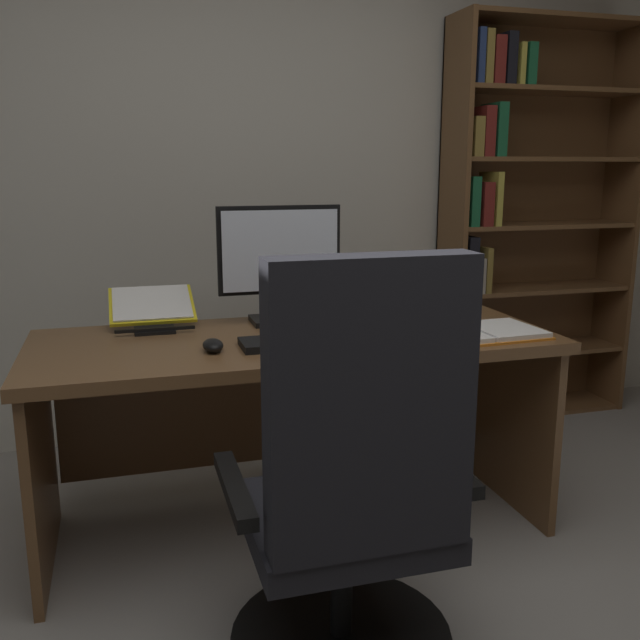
% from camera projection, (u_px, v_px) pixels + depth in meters
% --- Properties ---
extents(wall_back, '(5.40, 0.12, 2.58)m').
position_uv_depth(wall_back, '(227.00, 165.00, 3.26)').
color(wall_back, beige).
rests_on(wall_back, ground).
extents(desk, '(1.77, 0.71, 0.72)m').
position_uv_depth(desk, '(291.00, 383.00, 2.49)').
color(desk, brown).
rests_on(desk, ground).
extents(bookshelf, '(1.00, 0.29, 1.99)m').
position_uv_depth(bookshelf, '(519.00, 221.00, 3.51)').
color(bookshelf, brown).
rests_on(bookshelf, ground).
extents(office_chair, '(0.61, 0.60, 1.11)m').
position_uv_depth(office_chair, '(354.00, 507.00, 1.71)').
color(office_chair, black).
rests_on(office_chair, ground).
extents(monitor, '(0.46, 0.16, 0.43)m').
position_uv_depth(monitor, '(280.00, 265.00, 2.54)').
color(monitor, black).
rests_on(monitor, desk).
extents(laptop, '(0.32, 0.31, 0.23)m').
position_uv_depth(laptop, '(384.00, 302.00, 2.70)').
color(laptop, black).
rests_on(laptop, desk).
extents(keyboard, '(0.42, 0.15, 0.02)m').
position_uv_depth(keyboard, '(305.00, 341.00, 2.26)').
color(keyboard, black).
rests_on(keyboard, desk).
extents(computer_mouse, '(0.06, 0.10, 0.04)m').
position_uv_depth(computer_mouse, '(213.00, 345.00, 2.17)').
color(computer_mouse, black).
rests_on(computer_mouse, desk).
extents(reading_stand_with_book, '(0.30, 0.30, 0.13)m').
position_uv_depth(reading_stand_with_book, '(152.00, 308.00, 2.52)').
color(reading_stand_with_book, black).
rests_on(reading_stand_with_book, desk).
extents(open_binder, '(0.46, 0.29, 0.02)m').
position_uv_depth(open_binder, '(476.00, 333.00, 2.37)').
color(open_binder, orange).
rests_on(open_binder, desk).
extents(notepad, '(0.18, 0.23, 0.01)m').
position_uv_depth(notepad, '(393.00, 331.00, 2.43)').
color(notepad, white).
rests_on(notepad, desk).
extents(pen, '(0.14, 0.03, 0.01)m').
position_uv_depth(pen, '(398.00, 328.00, 2.44)').
color(pen, navy).
rests_on(pen, notepad).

